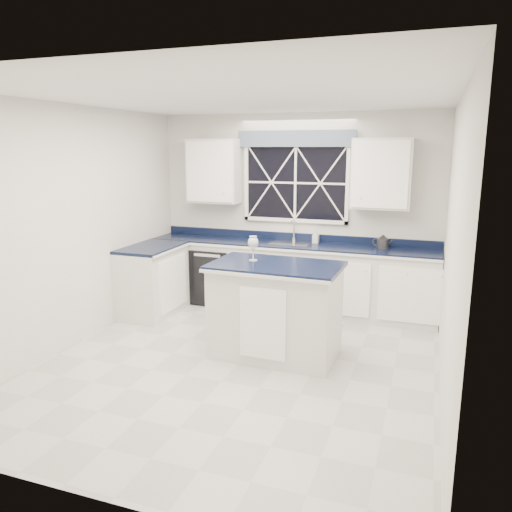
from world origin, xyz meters
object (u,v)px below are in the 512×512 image
at_px(dishwasher, 217,274).
at_px(island, 275,310).
at_px(soap_bottle, 316,237).
at_px(faucet, 294,230).
at_px(wine_glass, 253,244).
at_px(kettle, 383,242).

relative_size(dishwasher, island, 0.59).
bearing_deg(dishwasher, soap_bottle, 5.69).
xyz_separation_m(faucet, wine_glass, (0.02, -1.73, 0.11)).
relative_size(wine_glass, soap_bottle, 1.53).
bearing_deg(dishwasher, faucet, 10.02).
relative_size(dishwasher, faucet, 2.72).
relative_size(island, soap_bottle, 7.91).
relative_size(faucet, wine_glass, 1.12).
height_order(faucet, wine_glass, wine_glass).
height_order(dishwasher, faucet, faucet).
distance_m(dishwasher, kettle, 2.42).
xyz_separation_m(faucet, kettle, (1.24, -0.10, -0.07)).
xyz_separation_m(kettle, soap_bottle, (-0.90, 0.05, 0.00)).
bearing_deg(dishwasher, island, -48.88).
bearing_deg(wine_glass, island, -13.58).
relative_size(faucet, kettle, 1.17).
relative_size(island, wine_glass, 5.18).
xyz_separation_m(dishwasher, wine_glass, (1.12, -1.53, 0.80)).
bearing_deg(island, wine_glass, 168.11).
relative_size(dishwasher, wine_glass, 3.04).
height_order(faucet, soap_bottle, faucet).
bearing_deg(kettle, faucet, 178.69).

